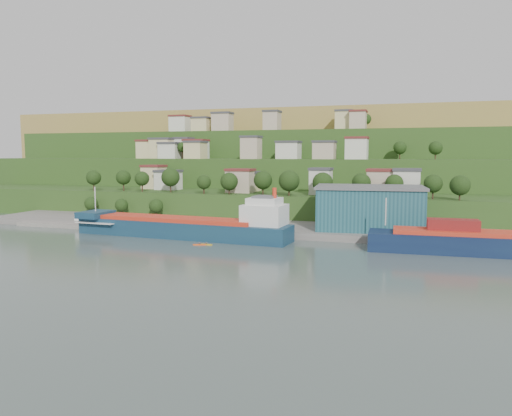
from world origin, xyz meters
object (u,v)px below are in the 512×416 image
at_px(cargo_ship_near, 188,228).
at_px(caravan, 85,219).
at_px(cargo_ship_far, 508,245).
at_px(kayak_orange, 199,244).
at_px(warehouse, 369,208).

height_order(cargo_ship_near, caravan, cargo_ship_near).
bearing_deg(cargo_ship_far, caravan, 173.50).
distance_m(caravan, kayak_orange, 54.26).
xyz_separation_m(warehouse, kayak_orange, (-41.51, -29.00, -8.19)).
xyz_separation_m(cargo_ship_far, kayak_orange, (-75.64, -9.98, -2.33)).
distance_m(warehouse, caravan, 92.69).
relative_size(cargo_ship_far, warehouse, 1.84).
bearing_deg(kayak_orange, caravan, 139.73).
height_order(cargo_ship_near, cargo_ship_far, cargo_ship_near).
height_order(cargo_ship_near, warehouse, cargo_ship_near).
relative_size(cargo_ship_near, cargo_ship_far, 1.10).
height_order(cargo_ship_far, kayak_orange, cargo_ship_far).
bearing_deg(cargo_ship_near, caravan, 170.90).
height_order(cargo_ship_near, kayak_orange, cargo_ship_near).
xyz_separation_m(warehouse, caravan, (-92.03, -9.35, -5.77)).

